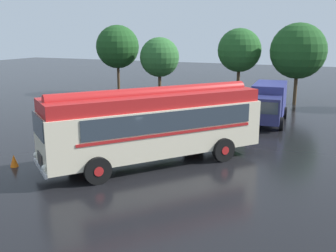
# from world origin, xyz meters

# --- Properties ---
(ground_plane) EXTENTS (120.00, 120.00, 0.00)m
(ground_plane) POSITION_xyz_m (0.00, 0.00, 0.00)
(ground_plane) COLOR black
(vintage_bus) EXTENTS (8.15, 9.44, 3.49)m
(vintage_bus) POSITION_xyz_m (0.92, 0.70, 1.89)
(vintage_bus) COLOR beige
(vintage_bus) RESTS_ON ground
(car_near_left) EXTENTS (2.31, 4.36, 1.66)m
(car_near_left) POSITION_xyz_m (-1.59, 11.18, 0.85)
(car_near_left) COLOR #B7BABF
(car_near_left) RESTS_ON ground
(car_mid_left) EXTENTS (2.17, 4.30, 1.66)m
(car_mid_left) POSITION_xyz_m (1.19, 11.50, 0.85)
(car_mid_left) COLOR #B7BABF
(car_mid_left) RESTS_ON ground
(box_van) EXTENTS (2.66, 5.90, 2.50)m
(box_van) POSITION_xyz_m (4.07, 11.45, 1.36)
(box_van) COLOR navy
(box_van) RESTS_ON ground
(tree_far_left) EXTENTS (4.10, 4.10, 6.54)m
(tree_far_left) POSITION_xyz_m (-11.47, 18.30, 4.46)
(tree_far_left) COLOR #4C3823
(tree_far_left) RESTS_ON ground
(tree_left_of_centre) EXTENTS (3.63, 3.63, 5.42)m
(tree_left_of_centre) POSITION_xyz_m (-7.20, 18.53, 3.62)
(tree_left_of_centre) COLOR #4C3823
(tree_left_of_centre) RESTS_ON ground
(tree_centre) EXTENTS (3.72, 3.72, 6.20)m
(tree_centre) POSITION_xyz_m (0.16, 19.07, 4.30)
(tree_centre) COLOR #4C3823
(tree_centre) RESTS_ON ground
(tree_right_of_centre) EXTENTS (4.47, 4.47, 6.61)m
(tree_right_of_centre) POSITION_xyz_m (4.89, 18.92, 4.35)
(tree_right_of_centre) COLOR #4C3823
(tree_right_of_centre) RESTS_ON ground
(traffic_cone) EXTENTS (0.36, 0.36, 0.55)m
(traffic_cone) POSITION_xyz_m (-4.53, -2.33, 0.28)
(traffic_cone) COLOR orange
(traffic_cone) RESTS_ON ground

